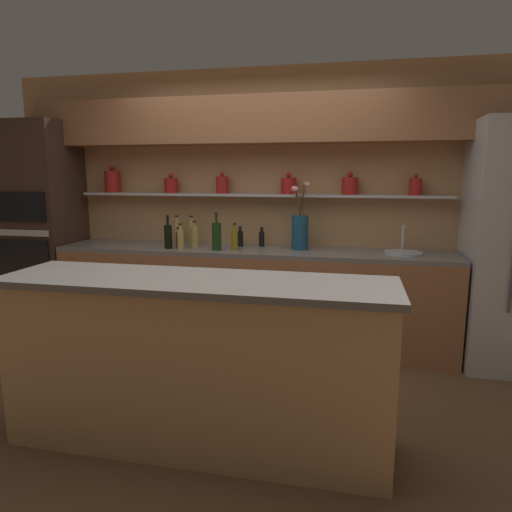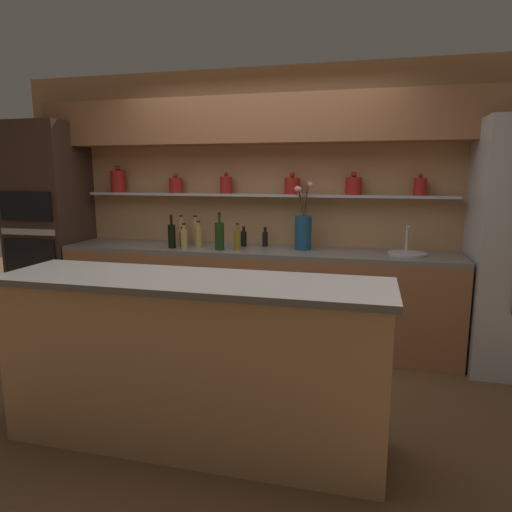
# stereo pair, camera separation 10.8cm
# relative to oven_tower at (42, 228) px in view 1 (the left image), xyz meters

# --- Properties ---
(ground_plane) EXTENTS (12.00, 12.00, 0.00)m
(ground_plane) POSITION_rel_oven_tower_xyz_m (2.26, -1.24, -1.06)
(ground_plane) COLOR brown
(back_wall_unit) EXTENTS (5.20, 0.44, 2.60)m
(back_wall_unit) POSITION_rel_oven_tower_xyz_m (2.25, 0.29, 0.49)
(back_wall_unit) COLOR tan
(back_wall_unit) RESTS_ON ground_plane
(back_counter_unit) EXTENTS (3.68, 0.62, 0.92)m
(back_counter_unit) POSITION_rel_oven_tower_xyz_m (2.20, 0.00, -0.60)
(back_counter_unit) COLOR #99603D
(back_counter_unit) RESTS_ON ground_plane
(island_counter) EXTENTS (2.29, 0.61, 1.02)m
(island_counter) POSITION_rel_oven_tower_xyz_m (2.26, -1.69, -0.55)
(island_counter) COLOR tan
(island_counter) RESTS_ON ground_plane
(oven_tower) EXTENTS (0.69, 0.64, 2.12)m
(oven_tower) POSITION_rel_oven_tower_xyz_m (0.00, 0.00, 0.00)
(oven_tower) COLOR #3D281E
(oven_tower) RESTS_ON ground_plane
(flower_vase) EXTENTS (0.16, 0.18, 0.62)m
(flower_vase) POSITION_rel_oven_tower_xyz_m (2.65, 0.07, 0.04)
(flower_vase) COLOR navy
(flower_vase) RESTS_ON back_counter_unit
(sink_fixture) EXTENTS (0.33, 0.33, 0.25)m
(sink_fixture) POSITION_rel_oven_tower_xyz_m (3.56, 0.01, -0.12)
(sink_fixture) COLOR #B7B7BC
(sink_fixture) RESTS_ON back_counter_unit
(bottle_spirit_0) EXTENTS (0.07, 0.07, 0.24)m
(bottle_spirit_0) POSITION_rel_oven_tower_xyz_m (1.57, -0.15, -0.04)
(bottle_spirit_0) COLOR tan
(bottle_spirit_0) RESTS_ON back_counter_unit
(bottle_oil_1) EXTENTS (0.06, 0.06, 0.25)m
(bottle_oil_1) POSITION_rel_oven_tower_xyz_m (2.07, -0.11, -0.04)
(bottle_oil_1) COLOR olive
(bottle_oil_1) RESTS_ON back_counter_unit
(bottle_sauce_2) EXTENTS (0.06, 0.06, 0.19)m
(bottle_sauce_2) POSITION_rel_oven_tower_xyz_m (2.07, 0.12, -0.06)
(bottle_sauce_2) COLOR black
(bottle_sauce_2) RESTS_ON back_counter_unit
(bottle_spirit_3) EXTENTS (0.07, 0.07, 0.29)m
(bottle_spirit_3) POSITION_rel_oven_tower_xyz_m (1.58, 0.10, -0.02)
(bottle_spirit_3) COLOR tan
(bottle_spirit_3) RESTS_ON back_counter_unit
(bottle_wine_4) EXTENTS (0.07, 0.07, 0.31)m
(bottle_wine_4) POSITION_rel_oven_tower_xyz_m (1.44, -0.15, -0.02)
(bottle_wine_4) COLOR black
(bottle_wine_4) RESTS_ON back_counter_unit
(bottle_sauce_5) EXTENTS (0.05, 0.05, 0.19)m
(bottle_sauce_5) POSITION_rel_oven_tower_xyz_m (2.27, 0.17, -0.06)
(bottle_sauce_5) COLOR black
(bottle_sauce_5) RESTS_ON back_counter_unit
(bottle_spirit_6) EXTENTS (0.07, 0.07, 0.28)m
(bottle_spirit_6) POSITION_rel_oven_tower_xyz_m (1.41, 0.16, -0.02)
(bottle_spirit_6) COLOR tan
(bottle_spirit_6) RESTS_ON back_counter_unit
(bottle_spirit_7) EXTENTS (0.07, 0.07, 0.25)m
(bottle_spirit_7) POSITION_rel_oven_tower_xyz_m (1.66, -0.03, -0.04)
(bottle_spirit_7) COLOR tan
(bottle_spirit_7) RESTS_ON back_counter_unit
(bottle_wine_8) EXTENTS (0.08, 0.08, 0.34)m
(bottle_wine_8) POSITION_rel_oven_tower_xyz_m (1.91, -0.14, -0.01)
(bottle_wine_8) COLOR #193814
(bottle_wine_8) RESTS_ON back_counter_unit
(bottle_sauce_9) EXTENTS (0.06, 0.06, 0.19)m
(bottle_sauce_9) POSITION_rel_oven_tower_xyz_m (1.50, -0.03, -0.06)
(bottle_sauce_9) COLOR maroon
(bottle_sauce_9) RESTS_ON back_counter_unit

